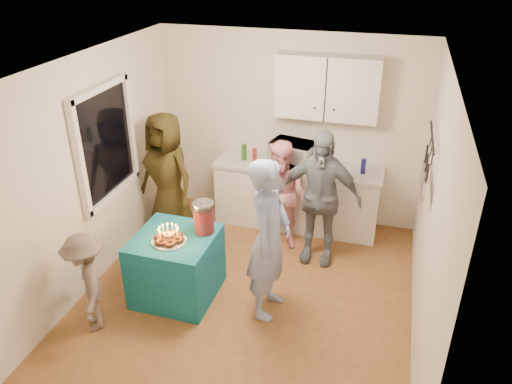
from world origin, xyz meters
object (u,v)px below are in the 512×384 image
(party_table, at_px, (176,266))
(woman_back_right, at_px, (319,198))
(child_near_left, at_px, (87,283))
(microwave, at_px, (293,153))
(man_birthday, at_px, (269,240))
(counter, at_px, (297,197))
(punch_jar, at_px, (204,218))
(woman_back_center, at_px, (282,196))
(woman_back_left, at_px, (167,176))

(party_table, distance_m, woman_back_right, 1.85)
(woman_back_right, distance_m, child_near_left, 2.76)
(microwave, bearing_deg, woman_back_right, -44.19)
(microwave, bearing_deg, man_birthday, -72.62)
(counter, relative_size, microwave, 3.80)
(counter, height_order, woman_back_right, woman_back_right)
(punch_jar, bearing_deg, party_table, -146.10)
(counter, relative_size, woman_back_center, 1.53)
(man_birthday, bearing_deg, woman_back_right, -12.92)
(party_table, xyz_separation_m, punch_jar, (0.28, 0.19, 0.55))
(woman_back_center, distance_m, child_near_left, 2.56)
(counter, relative_size, party_table, 2.59)
(woman_back_left, relative_size, woman_back_right, 0.99)
(woman_back_left, height_order, woman_back_center, woman_back_left)
(party_table, xyz_separation_m, woman_back_center, (0.89, 1.32, 0.34))
(counter, height_order, punch_jar, punch_jar)
(woman_back_left, distance_m, woman_back_center, 1.53)
(counter, distance_m, child_near_left, 3.06)
(punch_jar, bearing_deg, child_near_left, -134.75)
(counter, height_order, microwave, microwave)
(man_birthday, height_order, woman_back_left, man_birthday)
(microwave, height_order, woman_back_left, woman_back_left)
(party_table, height_order, man_birthday, man_birthday)
(party_table, xyz_separation_m, woman_back_right, (1.38, 1.14, 0.48))
(punch_jar, relative_size, woman_back_left, 0.20)
(microwave, height_order, woman_back_center, woman_back_center)
(woman_back_left, height_order, child_near_left, woman_back_left)
(woman_back_center, height_order, child_near_left, woman_back_center)
(party_table, distance_m, man_birthday, 1.17)
(microwave, height_order, punch_jar, microwave)
(woman_back_right, bearing_deg, woman_back_center, 160.61)
(woman_back_left, bearing_deg, woman_back_right, 16.63)
(man_birthday, relative_size, woman_back_center, 1.23)
(counter, xyz_separation_m, party_table, (-0.97, -1.88, -0.05))
(woman_back_left, bearing_deg, child_near_left, -71.45)
(woman_back_center, bearing_deg, woman_back_left, -159.54)
(woman_back_center, relative_size, woman_back_right, 0.84)
(punch_jar, xyz_separation_m, woman_back_center, (0.61, 1.13, -0.21))
(woman_back_right, xyz_separation_m, child_near_left, (-2.01, -1.87, -0.31))
(woman_back_left, bearing_deg, woman_back_center, 22.86)
(punch_jar, xyz_separation_m, woman_back_right, (1.10, 0.95, -0.07))
(party_table, height_order, woman_back_center, woman_back_center)
(man_birthday, bearing_deg, party_table, 95.79)
(woman_back_center, bearing_deg, party_table, -107.86)
(counter, distance_m, woman_back_left, 1.79)
(punch_jar, xyz_separation_m, child_near_left, (-0.91, -0.92, -0.38))
(man_birthday, bearing_deg, child_near_left, 118.31)
(party_table, xyz_separation_m, child_near_left, (-0.63, -0.73, 0.17))
(counter, xyz_separation_m, woman_back_left, (-1.60, -0.67, 0.42))
(microwave, relative_size, woman_back_center, 0.40)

